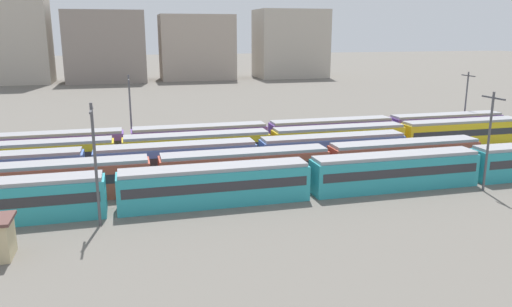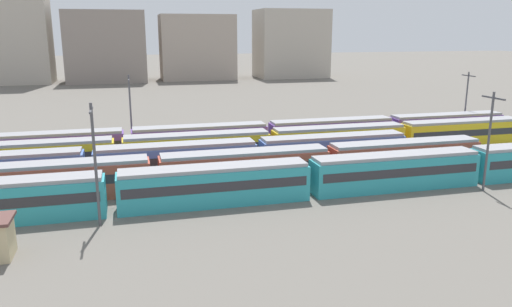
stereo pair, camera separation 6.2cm
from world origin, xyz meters
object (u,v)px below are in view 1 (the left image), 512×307
Objects in this scene: catenary_pole_3 at (466,99)px; train_track_2 at (177,160)px; train_track_0 at (395,171)px; catenary_pole_0 at (489,137)px; train_track_3 at (270,144)px; train_track_1 at (245,168)px; catenary_pole_1 at (130,110)px; catenary_pole_2 at (95,159)px; train_track_4 at (268,135)px.

train_track_2 is at bearing -164.36° from catenary_pole_3.
catenary_pole_0 is (8.47, -3.04, 3.75)m from train_track_0.
train_track_3 is 7.32× the size of catenary_pole_0.
catenary_pole_1 is (-11.31, 18.67, 3.83)m from train_track_1.
catenary_pole_0 reaches higher than catenary_pole_3.
catenary_pole_2 is at bearing -154.45° from catenary_pole_3.
train_track_1 is 24.90m from catenary_pole_0.
train_track_3 is at bearing -25.75° from catenary_pole_1.
train_track_1 is 17.09m from train_track_4.
train_track_2 is at bearing 58.99° from catenary_pole_2.
catenary_pole_3 is (25.90, 23.64, 3.51)m from train_track_0.
catenary_pole_1 is 1.07× the size of catenary_pole_3.
train_track_4 is 7.68× the size of catenary_pole_3.
catenary_pole_2 is 1.07× the size of catenary_pole_3.
train_track_1 is at bearing 160.56° from train_track_0.
train_track_2 is 15.81m from catenary_pole_2.
train_track_1 and train_track_4 have the same top height.
train_track_1 is 17.03m from catenary_pole_2.
train_track_0 is 15.62m from train_track_1.
train_track_4 is (6.98, 15.60, 0.00)m from train_track_1.
train_track_0 and train_track_1 have the same top height.
train_track_2 is at bearing 155.78° from catenary_pole_0.
train_track_0 is 1.68× the size of train_track_1.
train_track_3 is at bearing -102.36° from train_track_4.
catenary_pole_3 is at bearing 15.64° from train_track_2.
catenary_pole_2 reaches higher than train_track_3.
catenary_pole_2 reaches higher than catenary_pole_0.
catenary_pole_1 is 26.81m from catenary_pole_2.
catenary_pole_2 is (-29.29, -2.74, 3.86)m from train_track_0.
catenary_pole_3 is (34.78, 8.04, 3.51)m from train_track_3.
catenary_pole_3 reaches higher than train_track_0.
train_track_4 is at bearing -9.53° from catenary_pole_1.
catenary_pole_0 is 0.98× the size of catenary_pole_2.
train_track_0 is 9.74m from catenary_pole_0.
catenary_pole_1 is at bearing 109.01° from train_track_2.
catenary_pole_2 reaches higher than train_track_1.
catenary_pole_2 is (-21.55, -23.54, 3.86)m from train_track_4.
catenary_pole_0 reaches higher than train_track_2.
train_track_0 is 29.67m from catenary_pole_2.
train_track_2 is 0.75× the size of train_track_4.
train_track_0 is 9.62× the size of catenary_pole_3.
train_track_3 is 7.16× the size of catenary_pole_2.
train_track_3 is (5.84, 10.40, 0.00)m from train_track_1.
catenary_pole_1 is 51.94m from catenary_pole_3.
train_track_3 is 1.00× the size of train_track_4.
catenary_pole_2 is at bearing -151.40° from train_track_1.
catenary_pole_2 reaches higher than catenary_pole_1.
catenary_pole_0 is at bearing -47.04° from train_track_3.
train_track_0 and train_track_4 have the same top height.
train_track_2 is 32.96m from catenary_pole_0.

